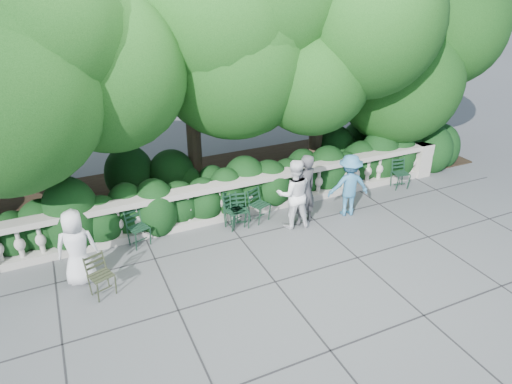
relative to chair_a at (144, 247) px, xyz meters
name	(u,v)px	position (x,y,z in m)	size (l,w,h in m)	color
ground	(275,251)	(2.62, -1.35, 0.00)	(90.00, 90.00, 0.00)	#4A4D51
balustrade	(243,197)	(2.62, 0.45, 0.49)	(12.00, 0.44, 1.00)	#9E998E
shrub_hedge	(226,195)	(2.62, 1.65, 0.00)	(15.00, 2.60, 1.70)	black
tree_canopy	(244,43)	(3.30, 1.84, 3.96)	(15.04, 6.52, 6.78)	#3F3023
chair_a	(144,247)	(0.00, 0.00, 0.00)	(0.44, 0.48, 0.84)	black
chair_b	(241,229)	(2.29, -0.21, 0.00)	(0.44, 0.48, 0.84)	black
chair_c	(238,230)	(2.23, -0.19, 0.00)	(0.44, 0.48, 0.84)	black
chair_d	(240,225)	(2.34, -0.01, 0.00)	(0.44, 0.48, 0.84)	black
chair_e	(264,223)	(2.92, -0.14, 0.00)	(0.44, 0.48, 0.84)	black
chair_f	(401,190)	(7.23, -0.14, 0.00)	(0.44, 0.48, 0.84)	black
chair_weathered	(108,298)	(-1.00, -1.44, 0.00)	(0.44, 0.48, 0.84)	black
person_businessman	(77,248)	(-1.36, -0.70, 0.80)	(0.78, 0.51, 1.60)	silver
person_woman_grey	(304,190)	(3.80, -0.53, 0.89)	(0.65, 0.43, 1.78)	#3C3C40
person_casual_man	(294,194)	(3.50, -0.55, 0.86)	(0.83, 0.65, 1.72)	white
person_older_blue	(349,185)	(5.03, -0.62, 0.80)	(1.03, 0.59, 1.60)	teal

